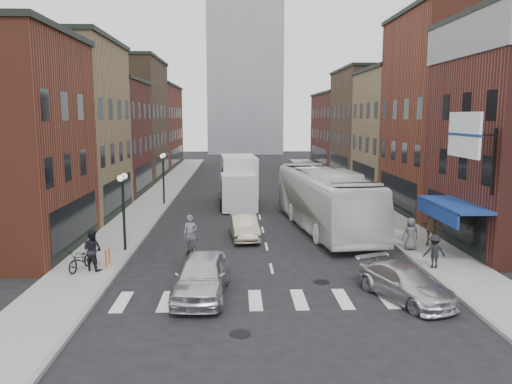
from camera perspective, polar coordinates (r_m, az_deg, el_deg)
ground at (r=22.51m, az=1.96°, el=-9.50°), size 160.00×160.00×0.00m
sidewalk_left at (r=44.43m, az=-11.12°, el=-0.50°), size 3.00×74.00×0.15m
sidewalk_right at (r=45.03m, az=10.78°, el=-0.37°), size 3.00×74.00×0.15m
curb_left at (r=44.23m, az=-9.20°, el=-0.59°), size 0.20×74.00×0.16m
curb_right at (r=44.73m, az=8.90°, el=-0.48°), size 0.20×74.00×0.16m
crosswalk_stripes at (r=19.69m, az=2.59°, el=-12.21°), size 12.00×2.20×0.01m
bldg_left_mid_a at (r=37.81m, az=-23.13°, el=6.65°), size 10.30×10.20×12.30m
bldg_left_mid_b at (r=47.32m, az=-18.75°, el=5.94°), size 10.30×10.20×10.30m
bldg_left_far_a at (r=57.92m, az=-15.73°, el=7.96°), size 10.30×12.20×13.30m
bldg_left_far_b at (r=71.62m, az=-13.08°, el=7.33°), size 10.30×16.20×11.30m
bldg_right_mid_a at (r=39.03m, az=23.19°, el=8.16°), size 10.30×10.20×14.30m
bldg_right_mid_b at (r=48.29m, az=18.01°, el=6.61°), size 10.30×10.20×11.30m
bldg_right_far_a at (r=58.73m, az=14.34°, el=7.53°), size 10.30×12.20×12.30m
bldg_right_far_b at (r=72.28m, az=11.16°, el=7.00°), size 10.30×16.20×10.30m
awning_blue at (r=26.41m, az=21.28°, el=-1.50°), size 1.80×5.00×0.78m
billboard_sign at (r=24.10m, az=22.88°, el=5.89°), size 1.52×3.00×3.70m
distant_tower at (r=100.97m, az=-1.31°, el=18.90°), size 14.00×14.00×50.00m
streetlamp_near at (r=26.32m, az=-14.95°, el=-0.60°), size 0.32×1.22×4.11m
streetlamp_far at (r=39.98m, az=-10.56°, el=2.61°), size 0.32×1.22×4.11m
bike_rack at (r=24.30m, az=-16.59°, el=-7.14°), size 0.08×0.68×0.80m
box_truck at (r=39.79m, az=-1.99°, el=1.23°), size 3.07×8.92×3.81m
motorcycle_rider at (r=23.97m, az=-7.48°, el=-5.63°), size 0.67×2.37×2.41m
transit_bus at (r=31.35m, az=7.85°, el=-0.84°), size 4.74×13.85×3.78m
sedan_left_near at (r=19.89m, az=-6.24°, el=-9.49°), size 2.25×4.99×1.66m
sedan_left_far at (r=28.85m, az=-1.34°, el=-4.03°), size 1.80×4.25×1.36m
curb_car at (r=20.35m, az=16.68°, el=-9.94°), size 3.39×4.84×1.30m
parked_bicycle at (r=23.94m, az=-19.39°, el=-7.31°), size 1.08×1.92×0.95m
ped_left_solo at (r=23.63m, az=-18.20°, el=-6.32°), size 1.04×0.84×1.86m
ped_right_a at (r=24.27m, az=19.72°, el=-6.41°), size 1.02×0.54×1.54m
ped_right_b at (r=28.17m, az=19.41°, el=-3.96°), size 1.20×0.76×1.90m
ped_right_c at (r=27.10m, az=17.27°, el=-4.59°), size 0.84×0.56×1.68m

